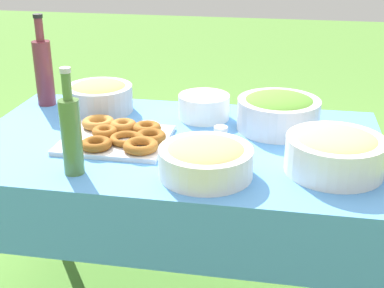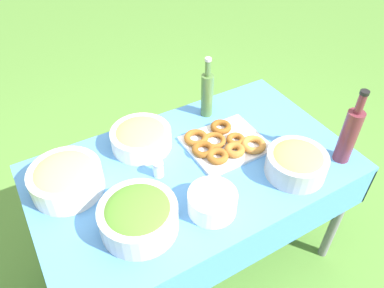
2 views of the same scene
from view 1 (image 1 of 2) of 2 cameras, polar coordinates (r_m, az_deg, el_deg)
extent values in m
cube|color=#4C8CD1|center=(1.92, -1.71, 0.02)|extent=(1.47, 0.87, 0.02)
cube|color=#4C8CD1|center=(1.61, -4.83, -9.93)|extent=(1.47, 0.01, 0.22)
cube|color=#4C8CD1|center=(2.36, 0.46, 1.31)|extent=(1.47, 0.01, 0.22)
cube|color=#4C8CD1|center=(1.97, 19.70, -4.73)|extent=(0.01, 0.87, 0.22)
cylinder|color=slate|center=(2.61, -14.61, -3.44)|extent=(0.05, 0.05, 0.73)
cylinder|color=slate|center=(2.41, 16.38, -5.97)|extent=(0.05, 0.05, 0.73)
cylinder|color=silver|center=(2.03, 9.18, 3.13)|extent=(0.31, 0.31, 0.12)
ellipsoid|color=#51892D|center=(2.01, 9.26, 4.32)|extent=(0.27, 0.27, 0.07)
cylinder|color=white|center=(1.72, 14.97, -1.14)|extent=(0.31, 0.31, 0.11)
ellipsoid|color=tan|center=(1.70, 15.11, 0.16)|extent=(0.27, 0.27, 0.07)
cube|color=silver|center=(1.92, -8.15, 0.43)|extent=(0.37, 0.31, 0.02)
torus|color=#93561E|center=(1.94, -9.29, 1.33)|extent=(0.13, 0.13, 0.03)
torus|color=#93561E|center=(1.95, -4.82, 1.71)|extent=(0.12, 0.12, 0.03)
torus|color=#93561E|center=(1.87, -7.05, 0.55)|extent=(0.12, 0.12, 0.02)
torus|color=#B27533|center=(2.02, -9.96, 2.25)|extent=(0.16, 0.16, 0.03)
torus|color=brown|center=(1.84, -10.17, 0.00)|extent=(0.13, 0.13, 0.03)
torus|color=brown|center=(1.87, -4.44, 0.80)|extent=(0.15, 0.15, 0.03)
torus|color=#93561E|center=(1.80, -5.50, -0.20)|extent=(0.17, 0.17, 0.03)
torus|color=#A36628|center=(1.98, -7.34, 1.96)|extent=(0.13, 0.13, 0.03)
cylinder|color=white|center=(2.13, 1.28, 2.94)|extent=(0.20, 0.20, 0.01)
cylinder|color=white|center=(2.13, 1.28, 3.24)|extent=(0.20, 0.20, 0.01)
cylinder|color=white|center=(2.12, 1.28, 3.55)|extent=(0.20, 0.20, 0.01)
cylinder|color=white|center=(2.12, 1.29, 3.85)|extent=(0.20, 0.20, 0.01)
cylinder|color=white|center=(2.12, 1.29, 4.16)|extent=(0.20, 0.20, 0.01)
cylinder|color=white|center=(2.11, 1.29, 4.47)|extent=(0.20, 0.20, 0.01)
cylinder|color=white|center=(2.11, 1.30, 4.78)|extent=(0.20, 0.20, 0.01)
cylinder|color=white|center=(2.10, 1.30, 5.09)|extent=(0.20, 0.20, 0.01)
cylinder|color=#4C7238|center=(1.67, -12.73, 0.70)|extent=(0.06, 0.06, 0.24)
cylinder|color=#4C7238|center=(1.62, -13.22, 6.00)|extent=(0.03, 0.03, 0.08)
cylinder|color=#B7B7B7|center=(1.60, -13.38, 7.68)|extent=(0.03, 0.03, 0.02)
cylinder|color=maroon|center=(2.34, -15.50, 7.27)|extent=(0.08, 0.08, 0.27)
cylinder|color=maroon|center=(2.30, -15.99, 11.66)|extent=(0.03, 0.03, 0.09)
cylinder|color=black|center=(2.29, -16.14, 13.00)|extent=(0.04, 0.04, 0.02)
cylinder|color=white|center=(1.64, 1.47, -1.93)|extent=(0.29, 0.29, 0.09)
ellipsoid|color=tan|center=(1.63, 1.48, -0.94)|extent=(0.26, 0.26, 0.07)
cylinder|color=#B2B7BC|center=(2.23, -9.84, 4.81)|extent=(0.27, 0.27, 0.11)
ellipsoid|color=#ADCC59|center=(2.22, -9.91, 5.77)|extent=(0.24, 0.24, 0.07)
cylinder|color=white|center=(1.85, 3.07, 0.54)|extent=(0.05, 0.05, 0.07)
cylinder|color=silver|center=(1.83, 3.09, 1.67)|extent=(0.05, 0.05, 0.01)
camera|label=2|loc=(2.83, 17.91, 32.28)|focal=35.00mm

